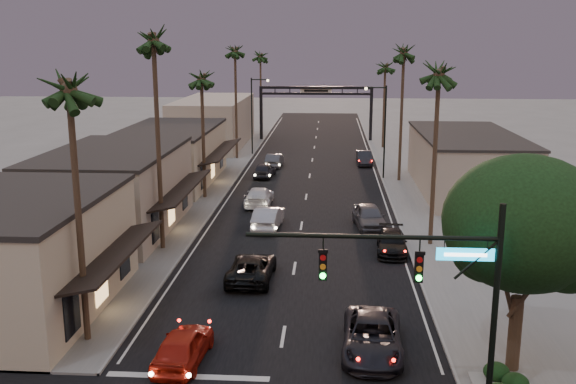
# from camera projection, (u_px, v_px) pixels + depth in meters

# --- Properties ---
(ground) EXTENTS (200.00, 200.00, 0.00)m
(ground) POSITION_uv_depth(u_px,v_px,m) (307.00, 189.00, 57.96)
(ground) COLOR slate
(ground) RESTS_ON ground
(road) EXTENTS (14.00, 120.00, 0.02)m
(road) POSITION_uv_depth(u_px,v_px,m) (309.00, 178.00, 62.82)
(road) COLOR black
(road) RESTS_ON ground
(sidewalk_left) EXTENTS (5.00, 92.00, 0.12)m
(sidewalk_left) POSITION_uv_depth(u_px,v_px,m) (225.00, 163.00, 70.22)
(sidewalk_left) COLOR slate
(sidewalk_left) RESTS_ON ground
(sidewalk_right) EXTENTS (5.00, 92.00, 0.12)m
(sidewalk_right) POSITION_uv_depth(u_px,v_px,m) (400.00, 165.00, 69.00)
(sidewalk_right) COLOR slate
(sidewalk_right) RESTS_ON ground
(storefront_near) EXTENTS (8.00, 12.00, 5.50)m
(storefront_near) POSITION_uv_depth(u_px,v_px,m) (18.00, 258.00, 30.96)
(storefront_near) COLOR #C2B594
(storefront_near) RESTS_ON ground
(storefront_mid) EXTENTS (8.00, 14.00, 5.50)m
(storefront_mid) POSITION_uv_depth(u_px,v_px,m) (114.00, 192.00, 44.57)
(storefront_mid) COLOR tan
(storefront_mid) RESTS_ON ground
(storefront_far) EXTENTS (8.00, 16.00, 5.00)m
(storefront_far) POSITION_uv_depth(u_px,v_px,m) (170.00, 157.00, 60.18)
(storefront_far) COLOR #C2B594
(storefront_far) RESTS_ON ground
(storefront_dist) EXTENTS (8.00, 20.00, 6.00)m
(storefront_dist) POSITION_uv_depth(u_px,v_px,m) (214.00, 122.00, 82.42)
(storefront_dist) COLOR tan
(storefront_dist) RESTS_ON ground
(building_right) EXTENTS (8.00, 18.00, 5.00)m
(building_right) POSITION_uv_depth(u_px,v_px,m) (466.00, 164.00, 56.50)
(building_right) COLOR tan
(building_right) RESTS_ON ground
(traffic_signal) EXTENTS (8.51, 0.22, 7.80)m
(traffic_signal) POSITION_uv_depth(u_px,v_px,m) (439.00, 281.00, 21.46)
(traffic_signal) COLOR black
(traffic_signal) RESTS_ON ground
(corner_tree) EXTENTS (6.20, 6.20, 8.80)m
(corner_tree) POSITION_uv_depth(u_px,v_px,m) (526.00, 229.00, 24.36)
(corner_tree) COLOR #38281C
(corner_tree) RESTS_ON ground
(arch) EXTENTS (15.20, 0.40, 7.27)m
(arch) POSITION_uv_depth(u_px,v_px,m) (316.00, 100.00, 85.87)
(arch) COLOR black
(arch) RESTS_ON ground
(streetlight_right) EXTENTS (2.13, 0.30, 9.00)m
(streetlight_right) POSITION_uv_depth(u_px,v_px,m) (382.00, 124.00, 61.17)
(streetlight_right) COLOR black
(streetlight_right) RESTS_ON ground
(streetlight_left) EXTENTS (2.13, 0.30, 9.00)m
(streetlight_left) POSITION_uv_depth(u_px,v_px,m) (254.00, 110.00, 74.70)
(streetlight_left) COLOR black
(streetlight_left) RESTS_ON ground
(palm_la) EXTENTS (3.20, 3.20, 13.20)m
(palm_la) POSITION_uv_depth(u_px,v_px,m) (68.00, 79.00, 25.80)
(palm_la) COLOR #38281C
(palm_la) RESTS_ON ground
(palm_lb) EXTENTS (3.20, 3.20, 15.20)m
(palm_lb) POSITION_uv_depth(u_px,v_px,m) (153.00, 34.00, 38.00)
(palm_lb) COLOR #38281C
(palm_lb) RESTS_ON ground
(palm_lc) EXTENTS (3.20, 3.20, 12.20)m
(palm_lc) POSITION_uv_depth(u_px,v_px,m) (201.00, 73.00, 52.26)
(palm_lc) COLOR #38281C
(palm_lc) RESTS_ON ground
(palm_ld) EXTENTS (3.20, 3.20, 14.20)m
(palm_ld) POSITION_uv_depth(u_px,v_px,m) (235.00, 48.00, 70.29)
(palm_ld) COLOR #38281C
(palm_ld) RESTS_ON ground
(palm_ra) EXTENTS (3.20, 3.20, 13.20)m
(palm_ra) POSITION_uv_depth(u_px,v_px,m) (439.00, 67.00, 39.27)
(palm_ra) COLOR #38281C
(palm_ra) RESTS_ON ground
(palm_rb) EXTENTS (3.20, 3.20, 14.20)m
(palm_rb) POSITION_uv_depth(u_px,v_px,m) (404.00, 48.00, 58.49)
(palm_rb) COLOR #38281C
(palm_rb) RESTS_ON ground
(palm_rc) EXTENTS (3.20, 3.20, 12.20)m
(palm_rc) POSITION_uv_depth(u_px,v_px,m) (385.00, 63.00, 78.37)
(palm_rc) COLOR #38281C
(palm_rc) RESTS_ON ground
(palm_far) EXTENTS (3.20, 3.20, 13.20)m
(palm_far) POSITION_uv_depth(u_px,v_px,m) (260.00, 53.00, 92.85)
(palm_far) COLOR #38281C
(palm_far) RESTS_ON ground
(oncoming_red) EXTENTS (2.07, 4.49, 1.49)m
(oncoming_red) POSITION_uv_depth(u_px,v_px,m) (183.00, 346.00, 26.30)
(oncoming_red) COLOR #A0170B
(oncoming_red) RESTS_ON ground
(oncoming_pickup) EXTENTS (2.53, 5.19, 1.42)m
(oncoming_pickup) POSITION_uv_depth(u_px,v_px,m) (252.00, 268.00, 35.59)
(oncoming_pickup) COLOR black
(oncoming_pickup) RESTS_ON ground
(oncoming_silver) EXTENTS (2.00, 4.92, 1.59)m
(oncoming_silver) POSITION_uv_depth(u_px,v_px,m) (268.00, 217.00, 45.54)
(oncoming_silver) COLOR #A3A2A8
(oncoming_silver) RESTS_ON ground
(oncoming_white) EXTENTS (2.11, 5.12, 1.48)m
(oncoming_white) POSITION_uv_depth(u_px,v_px,m) (259.00, 196.00, 52.02)
(oncoming_white) COLOR silver
(oncoming_white) RESTS_ON ground
(oncoming_dgrey) EXTENTS (2.12, 4.40, 1.45)m
(oncoming_dgrey) POSITION_uv_depth(u_px,v_px,m) (265.00, 170.00, 62.92)
(oncoming_dgrey) COLOR black
(oncoming_dgrey) RESTS_ON ground
(oncoming_grey_far) EXTENTS (1.74, 4.42, 1.43)m
(oncoming_grey_far) POSITION_uv_depth(u_px,v_px,m) (274.00, 160.00, 68.23)
(oncoming_grey_far) COLOR #414246
(oncoming_grey_far) RESTS_ON ground
(curbside_near) EXTENTS (2.75, 5.51, 1.50)m
(curbside_near) POSITION_uv_depth(u_px,v_px,m) (372.00, 336.00, 27.15)
(curbside_near) COLOR black
(curbside_near) RESTS_ON ground
(curbside_black) EXTENTS (2.13, 4.67, 1.33)m
(curbside_black) POSITION_uv_depth(u_px,v_px,m) (392.00, 242.00, 40.25)
(curbside_black) COLOR black
(curbside_black) RESTS_ON ground
(curbside_grey) EXTENTS (2.57, 5.09, 1.66)m
(curbside_grey) POSITION_uv_depth(u_px,v_px,m) (369.00, 217.00, 45.63)
(curbside_grey) COLOR #4C4B50
(curbside_grey) RESTS_ON ground
(curbside_far) EXTENTS (1.71, 4.51, 1.47)m
(curbside_far) POSITION_uv_depth(u_px,v_px,m) (364.00, 158.00, 69.48)
(curbside_far) COLOR black
(curbside_far) RESTS_ON ground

